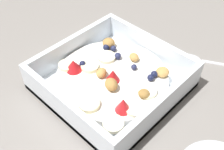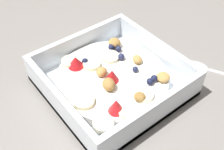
# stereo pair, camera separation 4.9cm
# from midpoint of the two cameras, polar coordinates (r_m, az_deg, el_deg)

# --- Properties ---
(ground_plane) EXTENTS (2.40, 2.40, 0.00)m
(ground_plane) POSITION_cam_midpoint_polar(r_m,az_deg,el_deg) (0.51, -3.13, -3.79)
(ground_plane) COLOR gray
(fruit_bowl) EXTENTS (0.23, 0.23, 0.06)m
(fruit_bowl) POSITION_cam_midpoint_polar(r_m,az_deg,el_deg) (0.50, -2.84, -1.09)
(fruit_bowl) COLOR white
(fruit_bowl) RESTS_ON ground
(spoon) EXTENTS (0.10, 0.16, 0.01)m
(spoon) POSITION_cam_midpoint_polar(r_m,az_deg,el_deg) (0.59, 15.83, 2.91)
(spoon) COLOR silver
(spoon) RESTS_ON ground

